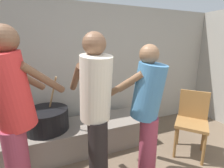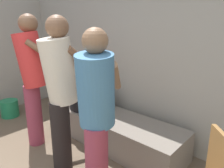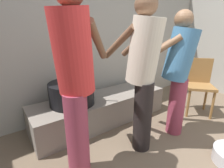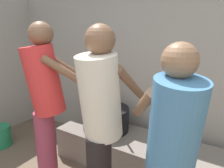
% 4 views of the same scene
% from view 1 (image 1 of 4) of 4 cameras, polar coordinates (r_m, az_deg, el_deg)
% --- Properties ---
extents(block_enclosure_rear, '(5.40, 0.20, 2.13)m').
position_cam_1_polar(block_enclosure_rear, '(2.84, -9.30, 4.33)').
color(block_enclosure_rear, '#9E998E').
rests_on(block_enclosure_rear, ground_plane).
extents(hearth_ledge, '(2.02, 0.60, 0.38)m').
position_cam_1_polar(hearth_ledge, '(2.61, -10.40, -17.07)').
color(hearth_ledge, slate).
rests_on(hearth_ledge, ground_plane).
extents(cooking_pot_main, '(0.57, 0.57, 0.74)m').
position_cam_1_polar(cooking_pot_main, '(2.45, -21.51, -11.22)').
color(cooking_pot_main, black).
rests_on(cooking_pot_main, hearth_ledge).
extents(cook_in_red_shirt, '(0.71, 0.70, 1.67)m').
position_cam_1_polar(cook_in_red_shirt, '(1.66, -30.65, -7.97)').
color(cook_in_red_shirt, '#8C3347').
rests_on(cook_in_red_shirt, ground_plane).
extents(cook_in_blue_shirt, '(0.63, 0.71, 1.52)m').
position_cam_1_polar(cook_in_blue_shirt, '(1.85, 11.97, -7.37)').
color(cook_in_blue_shirt, '#8C3347').
rests_on(cook_in_blue_shirt, ground_plane).
extents(cook_in_cream_shirt, '(0.35, 0.68, 1.63)m').
position_cam_1_polar(cook_in_cream_shirt, '(1.64, -5.50, -7.37)').
color(cook_in_cream_shirt, black).
rests_on(cook_in_cream_shirt, ground_plane).
extents(chair_brown_wood, '(0.56, 0.56, 0.88)m').
position_cam_1_polar(chair_brown_wood, '(2.60, 25.77, -10.99)').
color(chair_brown_wood, olive).
rests_on(chair_brown_wood, ground_plane).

